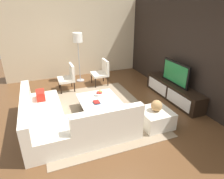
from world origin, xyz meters
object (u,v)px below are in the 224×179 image
fruit_bowl (100,94)px  accent_chair_far (102,71)px  floor_lamp (78,40)px  book_stack (97,102)px  media_console (173,91)px  television (176,73)px  ottoman (155,118)px  decorative_ball (157,106)px  accent_chair_near (69,76)px  sectional_couch (65,121)px  coffee_table (99,105)px

fruit_bowl → accent_chair_far: bearing=159.5°
floor_lamp → fruit_bowl: floor_lamp is taller
book_stack → media_console: bearing=92.9°
floor_lamp → accent_chair_far: bearing=47.2°
fruit_bowl → accent_chair_far: 1.73m
media_console → accent_chair_far: accent_chair_far is taller
fruit_bowl → television: bearing=82.8°
floor_lamp → book_stack: bearing=-3.7°
ottoman → decorative_ball: bearing=0.0°
accent_chair_far → media_console: bearing=44.1°
accent_chair_near → accent_chair_far: bearing=88.5°
ottoman → book_stack: (-0.89, -1.16, 0.20)m
decorative_ball → book_stack: bearing=-127.3°
ottoman → floor_lamp: bearing=-164.2°
sectional_couch → accent_chair_far: accent_chair_far is taller
television → ottoman: 1.73m
floor_lamp → fruit_bowl: size_ratio=6.22×
accent_chair_far → floor_lamp: bearing=-128.6°
fruit_bowl → decorative_ball: 1.60m
fruit_bowl → ottoman: bearing=36.3°
media_console → sectional_couch: sectional_couch is taller
media_console → ottoman: media_console is taller
television → book_stack: 2.46m
accent_chair_near → media_console: bearing=50.9°
accent_chair_near → television: bearing=50.9°
media_console → accent_chair_near: (-1.81, -2.77, 0.24)m
accent_chair_near → floor_lamp: bearing=137.4°
fruit_bowl → book_stack: 0.46m
accent_chair_near → decorative_ball: size_ratio=3.34×
media_console → decorative_ball: decorative_ball is taller
media_console → decorative_ball: (1.01, -1.26, 0.28)m
book_stack → television: bearing=92.9°
coffee_table → fruit_bowl: 0.31m
media_console → ottoman: size_ratio=3.18×
television → accent_chair_near: size_ratio=1.27×
television → fruit_bowl: size_ratio=3.95×
sectional_couch → floor_lamp: (-3.01, 1.01, 1.19)m
decorative_ball → fruit_bowl: bearing=-143.7°
television → floor_lamp: size_ratio=0.63×
television → decorative_ball: television is taller
media_console → ottoman: (1.01, -1.26, -0.05)m
sectional_couch → book_stack: sectional_couch is taller
ottoman → decorative_ball: decorative_ball is taller
coffee_table → book_stack: size_ratio=5.11×
accent_chair_near → ottoman: (2.82, 1.51, -0.29)m
television → accent_chair_far: (-1.90, -1.59, -0.34)m
sectional_couch → ottoman: 2.07m
accent_chair_far → television: bearing=44.1°
television → accent_chair_far: television is taller
television → accent_chair_near: 3.33m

